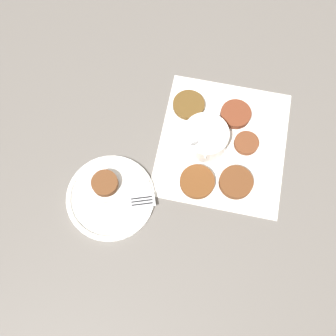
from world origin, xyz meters
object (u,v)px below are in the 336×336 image
(sauce_bowl, at_px, (205,137))
(serving_plate, at_px, (110,197))
(fork, at_px, (128,203))
(fritter_on_plate, at_px, (105,183))

(sauce_bowl, xyz_separation_m, serving_plate, (0.15, -0.21, -0.02))
(sauce_bowl, bearing_deg, serving_plate, -53.76)
(sauce_bowl, xyz_separation_m, fork, (0.16, -0.16, -0.01))
(fritter_on_plate, bearing_deg, fork, 54.51)
(sauce_bowl, distance_m, fritter_on_plate, 0.25)
(sauce_bowl, height_order, serving_plate, sauce_bowl)
(fritter_on_plate, xyz_separation_m, fork, (0.04, 0.06, -0.01))
(sauce_bowl, bearing_deg, fritter_on_plate, -60.34)
(sauce_bowl, relative_size, fritter_on_plate, 1.93)
(fork, bearing_deg, fritter_on_plate, -125.49)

